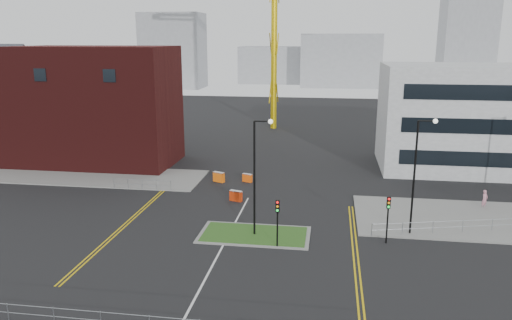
{
  "coord_description": "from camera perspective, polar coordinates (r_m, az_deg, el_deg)",
  "views": [
    {
      "loc": [
        7.55,
        -27.89,
        15.02
      ],
      "look_at": [
        1.49,
        12.2,
        5.0
      ],
      "focal_mm": 35.0,
      "sensor_mm": 36.0,
      "label": 1
    }
  ],
  "objects": [
    {
      "name": "yellow_left_a",
      "position": [
        43.99,
        -14.17,
        -6.52
      ],
      "size": [
        0.12,
        24.0,
        0.01
      ],
      "primitive_type": "cube",
      "color": "gold",
      "rests_on": "ground"
    },
    {
      "name": "pavement_right",
      "position": [
        46.77,
        26.23,
        -6.27
      ],
      "size": [
        24.0,
        10.0,
        0.12
      ],
      "primitive_type": "cube",
      "color": "slate",
      "rests_on": "ground"
    },
    {
      "name": "traffic_light_island",
      "position": [
        36.26,
        2.47,
        -6.22
      ],
      "size": [
        0.28,
        0.33,
        3.65
      ],
      "color": "black",
      "rests_on": "ground"
    },
    {
      "name": "barrier_left",
      "position": [
        53.09,
        -1.0,
        -2.01
      ],
      "size": [
        1.12,
        0.72,
        0.89
      ],
      "color": "#FF580E",
      "rests_on": "ground"
    },
    {
      "name": "skyline_b",
      "position": [
        158.07,
        9.66,
        11.14
      ],
      "size": [
        24.0,
        12.0,
        16.0
      ],
      "primitive_type": "cube",
      "color": "gray",
      "rests_on": "ground"
    },
    {
      "name": "traffic_light_right",
      "position": [
        38.23,
        14.87,
        -5.61
      ],
      "size": [
        0.28,
        0.33,
        3.65
      ],
      "color": "black",
      "rests_on": "ground"
    },
    {
      "name": "yellow_left_b",
      "position": [
        43.88,
        -13.81,
        -6.55
      ],
      "size": [
        0.12,
        24.0,
        0.01
      ],
      "primitive_type": "cube",
      "color": "gold",
      "rests_on": "ground"
    },
    {
      "name": "island_kerb",
      "position": [
        39.29,
        -0.18,
        -8.53
      ],
      "size": [
        8.6,
        4.6,
        0.08
      ],
      "primitive_type": "cube",
      "color": "slate",
      "rests_on": "ground"
    },
    {
      "name": "skyline_a",
      "position": [
        155.4,
        -9.44,
        12.21
      ],
      "size": [
        18.0,
        12.0,
        22.0
      ],
      "primitive_type": "cube",
      "color": "gray",
      "rests_on": "ground"
    },
    {
      "name": "railing_right",
      "position": [
        43.84,
        25.41,
        -6.48
      ],
      "size": [
        19.05,
        5.05,
        1.1
      ],
      "color": "gray",
      "rests_on": "ground"
    },
    {
      "name": "streetlamp_island",
      "position": [
        37.54,
        0.14,
        -0.95
      ],
      "size": [
        1.46,
        0.36,
        9.18
      ],
      "color": "black",
      "rests_on": "ground"
    },
    {
      "name": "barrier_mid",
      "position": [
        53.22,
        -4.27,
        -1.9
      ],
      "size": [
        1.34,
        0.9,
        1.07
      ],
      "color": "orange",
      "rests_on": "ground"
    },
    {
      "name": "ground",
      "position": [
        32.57,
        -5.98,
        -13.66
      ],
      "size": [
        200.0,
        200.0,
        0.0
      ],
      "primitive_type": "plane",
      "color": "black",
      "rests_on": "ground"
    },
    {
      "name": "pedestrian",
      "position": [
        49.4,
        24.67,
        -4.1
      ],
      "size": [
        0.74,
        0.71,
        1.71
      ],
      "primitive_type": "imported",
      "rotation": [
        0.0,
        0.0,
        0.67
      ],
      "color": "#CB8397",
      "rests_on": "ground"
    },
    {
      "name": "centre_line",
      "position": [
        34.29,
        -5.13,
        -12.14
      ],
      "size": [
        0.15,
        30.0,
        0.01
      ],
      "primitive_type": "cube",
      "color": "silver",
      "rests_on": "ground"
    },
    {
      "name": "office_block",
      "position": [
        63.29,
        25.53,
        4.34
      ],
      "size": [
        25.0,
        12.2,
        12.0
      ],
      "color": "#A7AAAC",
      "rests_on": "ground"
    },
    {
      "name": "streetlamp_right_near",
      "position": [
        39.66,
        18.01,
        -0.83
      ],
      "size": [
        1.46,
        0.36,
        9.18
      ],
      "color": "black",
      "rests_on": "ground"
    },
    {
      "name": "yellow_right_b",
      "position": [
        37.14,
        11.51,
        -10.26
      ],
      "size": [
        0.12,
        20.0,
        0.01
      ],
      "primitive_type": "cube",
      "color": "gold",
      "rests_on": "ground"
    },
    {
      "name": "barrier_right",
      "position": [
        47.0,
        -2.31,
        -4.06
      ],
      "size": [
        1.27,
        0.78,
        1.01
      ],
      "color": "red",
      "rests_on": "ground"
    },
    {
      "name": "brick_building",
      "position": [
        64.21,
        -19.98,
        5.74
      ],
      "size": [
        24.2,
        10.07,
        14.24
      ],
      "color": "#3F100F",
      "rests_on": "ground"
    },
    {
      "name": "railing_left",
      "position": [
        51.52,
        -12.89,
        -2.57
      ],
      "size": [
        6.05,
        0.05,
        1.1
      ],
      "color": "gray",
      "rests_on": "ground"
    },
    {
      "name": "yellow_right_a",
      "position": [
        37.12,
        11.04,
        -10.25
      ],
      "size": [
        0.12,
        20.0,
        0.01
      ],
      "primitive_type": "cube",
      "color": "gold",
      "rests_on": "ground"
    },
    {
      "name": "skyline_c",
      "position": [
        157.42,
        22.93,
        12.44
      ],
      "size": [
        14.0,
        12.0,
        28.0
      ],
      "primitive_type": "cube",
      "color": "gray",
      "rests_on": "ground"
    },
    {
      "name": "skyline_d",
      "position": [
        168.85,
        3.36,
        10.79
      ],
      "size": [
        30.0,
        12.0,
        12.0
      ],
      "primitive_type": "cube",
      "color": "gray",
      "rests_on": "ground"
    },
    {
      "name": "grass_island",
      "position": [
        39.28,
        -0.18,
        -8.51
      ],
      "size": [
        8.0,
        4.0,
        0.12
      ],
      "primitive_type": "cube",
      "color": "#204717",
      "rests_on": "ground"
    },
    {
      "name": "pavement_left",
      "position": [
        58.93,
        -19.62,
        -1.65
      ],
      "size": [
        28.0,
        8.0,
        0.12
      ],
      "primitive_type": "cube",
      "color": "slate",
      "rests_on": "ground"
    }
  ]
}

